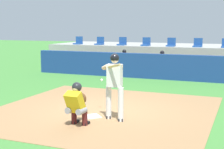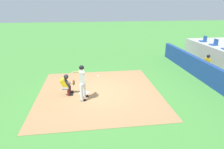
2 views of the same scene
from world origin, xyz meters
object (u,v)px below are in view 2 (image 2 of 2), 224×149
object	(u,v)px
catcher_crouched	(67,84)
stadium_seat_0	(204,40)
stadium_seat_1	(214,43)
home_plate	(84,93)
dugout_player_0	(205,64)
batter_at_plate	(82,80)

from	to	relation	value
catcher_crouched	stadium_seat_0	world-z (taller)	stadium_seat_0
catcher_crouched	stadium_seat_1	size ratio (longest dim) A/B	4.17
home_plate	dugout_player_0	world-z (taller)	dugout_player_0
home_plate	batter_at_plate	world-z (taller)	batter_at_plate
catcher_crouched	dugout_player_0	bearing A→B (deg)	102.91
batter_at_plate	catcher_crouched	distance (m)	1.15
home_plate	dugout_player_0	size ratio (longest dim) A/B	0.34
home_plate	catcher_crouched	distance (m)	1.04
stadium_seat_1	dugout_player_0	bearing A→B (deg)	-41.79
dugout_player_0	stadium_seat_1	world-z (taller)	stadium_seat_1
dugout_player_0	stadium_seat_0	distance (m)	4.33
stadium_seat_1	batter_at_plate	bearing A→B (deg)	-63.81
stadium_seat_0	batter_at_plate	bearing A→B (deg)	-57.65
stadium_seat_0	stadium_seat_1	size ratio (longest dim) A/B	1.00
stadium_seat_0	stadium_seat_1	world-z (taller)	same
catcher_crouched	dugout_player_0	xyz separation A→B (m)	(-2.06, 9.01, 0.06)
batter_at_plate	dugout_player_0	size ratio (longest dim) A/B	1.39
batter_at_plate	stadium_seat_1	distance (m)	11.39
home_plate	catcher_crouched	bearing A→B (deg)	-89.50
batter_at_plate	stadium_seat_1	bearing A→B (deg)	116.19
stadium_seat_0	catcher_crouched	bearing A→B (deg)	-62.34
dugout_player_0	stadium_seat_0	xyz separation A→B (m)	(-3.72, 2.03, 0.86)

